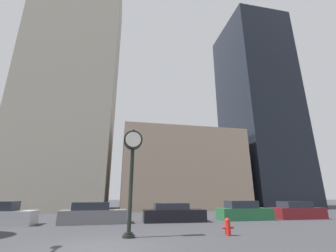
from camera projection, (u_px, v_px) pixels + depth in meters
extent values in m
plane|color=#38383D|center=(101.00, 248.00, 8.25)|extent=(200.00, 200.00, 0.00)
cube|color=#BCB29E|center=(74.00, 84.00, 34.72)|extent=(12.43, 12.00, 36.84)
cube|color=tan|center=(179.00, 171.00, 34.08)|extent=(16.98, 12.00, 10.84)
cube|color=black|center=(257.00, 108.00, 40.30)|extent=(9.76, 12.00, 33.65)
cylinder|color=black|center=(128.00, 236.00, 10.19)|extent=(0.57, 0.57, 0.12)
cylinder|color=black|center=(129.00, 234.00, 10.23)|extent=(0.38, 0.38, 0.10)
cylinder|color=black|center=(131.00, 189.00, 10.81)|extent=(0.19, 0.19, 3.85)
cylinder|color=black|center=(133.00, 140.00, 11.52)|extent=(0.94, 0.42, 0.94)
cylinder|color=white|center=(133.00, 139.00, 11.31)|extent=(0.77, 0.02, 0.77)
cylinder|color=white|center=(133.00, 141.00, 11.73)|extent=(0.77, 0.02, 0.77)
sphere|color=black|center=(134.00, 130.00, 11.68)|extent=(0.12, 0.12, 0.12)
cube|color=slate|center=(94.00, 217.00, 15.46)|extent=(4.47, 1.95, 0.88)
cube|color=#232833|center=(91.00, 206.00, 15.62)|extent=(2.48, 1.65, 0.52)
cube|color=black|center=(174.00, 216.00, 16.53)|extent=(4.55, 2.06, 0.85)
cube|color=#232833|center=(171.00, 206.00, 16.69)|extent=(2.53, 1.75, 0.45)
cube|color=#236038|center=(244.00, 214.00, 17.73)|extent=(4.16, 1.81, 0.88)
cube|color=#232833|center=(241.00, 204.00, 17.90)|extent=(2.30, 1.56, 0.56)
cube|color=maroon|center=(298.00, 213.00, 18.68)|extent=(4.12, 2.05, 0.87)
cube|color=#232833|center=(294.00, 204.00, 18.85)|extent=(2.29, 1.73, 0.50)
cylinder|color=red|center=(228.00, 229.00, 10.78)|extent=(0.26, 0.26, 0.62)
sphere|color=red|center=(227.00, 221.00, 10.89)|extent=(0.24, 0.24, 0.24)
cylinder|color=red|center=(224.00, 228.00, 10.75)|extent=(0.17, 0.09, 0.09)
cylinder|color=red|center=(232.00, 228.00, 10.83)|extent=(0.17, 0.09, 0.09)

